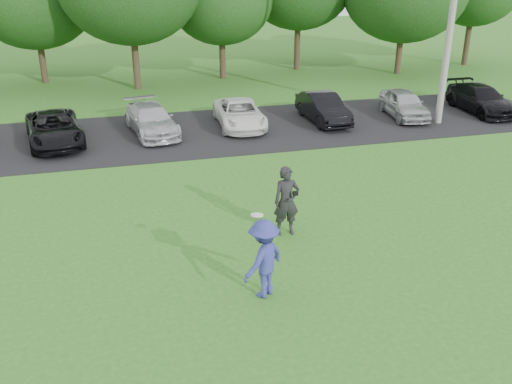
# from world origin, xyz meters

# --- Properties ---
(ground) EXTENTS (100.00, 100.00, 0.00)m
(ground) POSITION_xyz_m (0.00, 0.00, 0.00)
(ground) COLOR #2B6A1E
(ground) RESTS_ON ground
(parking_lot) EXTENTS (32.00, 6.50, 0.03)m
(parking_lot) POSITION_xyz_m (0.00, 13.00, 0.01)
(parking_lot) COLOR black
(parking_lot) RESTS_ON ground
(utility_pole) EXTENTS (0.28, 0.28, 9.43)m
(utility_pole) POSITION_xyz_m (10.39, 11.70, 4.71)
(utility_pole) COLOR gray
(utility_pole) RESTS_ON ground
(frisbee_player) EXTENTS (1.37, 1.27, 2.08)m
(frisbee_player) POSITION_xyz_m (-0.53, 0.74, 0.93)
(frisbee_player) COLOR #32368E
(frisbee_player) RESTS_ON ground
(camera_bystander) EXTENTS (0.72, 0.48, 1.93)m
(camera_bystander) POSITION_xyz_m (0.83, 3.45, 0.97)
(camera_bystander) COLOR black
(camera_bystander) RESTS_ON ground
(parked_cars) EXTENTS (27.83, 4.73, 1.23)m
(parked_cars) POSITION_xyz_m (0.52, 13.02, 0.62)
(parked_cars) COLOR white
(parked_cars) RESTS_ON parking_lot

